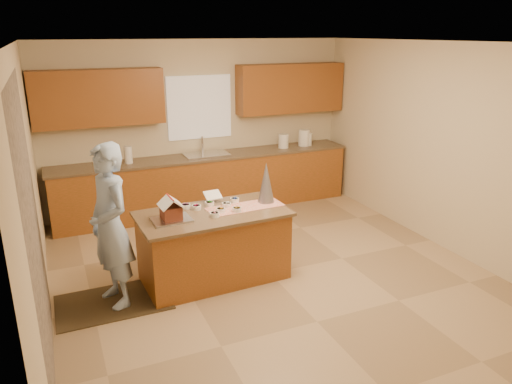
% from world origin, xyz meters
% --- Properties ---
extents(floor, '(5.50, 5.50, 0.00)m').
position_xyz_m(floor, '(0.00, 0.00, 0.00)').
color(floor, tan).
rests_on(floor, ground).
extents(ceiling, '(5.50, 5.50, 0.00)m').
position_xyz_m(ceiling, '(0.00, 0.00, 2.70)').
color(ceiling, silver).
rests_on(ceiling, floor).
extents(wall_back, '(5.50, 5.50, 0.00)m').
position_xyz_m(wall_back, '(0.00, 2.75, 1.35)').
color(wall_back, beige).
rests_on(wall_back, floor).
extents(wall_front, '(5.50, 5.50, 0.00)m').
position_xyz_m(wall_front, '(0.00, -2.75, 1.35)').
color(wall_front, beige).
rests_on(wall_front, floor).
extents(wall_left, '(5.50, 5.50, 0.00)m').
position_xyz_m(wall_left, '(-2.50, 0.00, 1.35)').
color(wall_left, beige).
rests_on(wall_left, floor).
extents(wall_right, '(5.50, 5.50, 0.00)m').
position_xyz_m(wall_right, '(2.50, 0.00, 1.35)').
color(wall_right, beige).
rests_on(wall_right, floor).
extents(stone_accent, '(0.00, 2.50, 2.50)m').
position_xyz_m(stone_accent, '(-2.48, -0.80, 1.25)').
color(stone_accent, gray).
rests_on(stone_accent, wall_left).
extents(window_curtain, '(1.05, 0.03, 1.00)m').
position_xyz_m(window_curtain, '(0.00, 2.72, 1.65)').
color(window_curtain, white).
rests_on(window_curtain, wall_back).
extents(back_counter_base, '(4.80, 0.60, 0.88)m').
position_xyz_m(back_counter_base, '(0.00, 2.45, 0.44)').
color(back_counter_base, '#9D4B20').
rests_on(back_counter_base, floor).
extents(back_counter_top, '(4.85, 0.63, 0.04)m').
position_xyz_m(back_counter_top, '(0.00, 2.45, 0.90)').
color(back_counter_top, brown).
rests_on(back_counter_top, back_counter_base).
extents(upper_cabinet_left, '(1.85, 0.35, 0.80)m').
position_xyz_m(upper_cabinet_left, '(-1.55, 2.57, 1.90)').
color(upper_cabinet_left, brown).
rests_on(upper_cabinet_left, wall_back).
extents(upper_cabinet_right, '(1.85, 0.35, 0.80)m').
position_xyz_m(upper_cabinet_right, '(1.55, 2.57, 1.90)').
color(upper_cabinet_right, brown).
rests_on(upper_cabinet_right, wall_back).
extents(sink, '(0.70, 0.45, 0.12)m').
position_xyz_m(sink, '(0.00, 2.45, 0.89)').
color(sink, silver).
rests_on(sink, back_counter_top).
extents(faucet, '(0.03, 0.03, 0.28)m').
position_xyz_m(faucet, '(0.00, 2.63, 1.06)').
color(faucet, silver).
rests_on(faucet, back_counter_top).
extents(island_base, '(1.67, 0.89, 0.80)m').
position_xyz_m(island_base, '(-0.66, 0.17, 0.40)').
color(island_base, '#9D4B20').
rests_on(island_base, floor).
extents(island_top, '(1.75, 0.97, 0.04)m').
position_xyz_m(island_top, '(-0.66, 0.17, 0.82)').
color(island_top, brown).
rests_on(island_top, island_base).
extents(table_runner, '(0.92, 0.37, 0.01)m').
position_xyz_m(table_runner, '(-0.25, 0.19, 0.84)').
color(table_runner, red).
rests_on(table_runner, island_top).
extents(baking_tray, '(0.43, 0.33, 0.02)m').
position_xyz_m(baking_tray, '(-1.15, 0.10, 0.85)').
color(baking_tray, silver).
rests_on(baking_tray, island_top).
extents(cookbook, '(0.21, 0.17, 0.09)m').
position_xyz_m(cookbook, '(-0.54, 0.52, 0.92)').
color(cookbook, white).
rests_on(cookbook, island_top).
extents(tinsel_tree, '(0.21, 0.21, 0.50)m').
position_xyz_m(tinsel_tree, '(0.05, 0.24, 1.09)').
color(tinsel_tree, '#ADAFBA').
rests_on(tinsel_tree, island_top).
extents(rug, '(1.19, 0.78, 0.01)m').
position_xyz_m(rug, '(-1.85, 0.06, 0.01)').
color(rug, black).
rests_on(rug, floor).
extents(boy, '(0.59, 0.74, 1.76)m').
position_xyz_m(boy, '(-1.80, 0.06, 0.89)').
color(boy, '#9EBAE0').
rests_on(boy, rug).
extents(canister_a, '(0.17, 0.17, 0.24)m').
position_xyz_m(canister_a, '(1.38, 2.45, 1.04)').
color(canister_a, white).
rests_on(canister_a, back_counter_top).
extents(canister_b, '(0.19, 0.19, 0.28)m').
position_xyz_m(canister_b, '(1.78, 2.45, 1.06)').
color(canister_b, white).
rests_on(canister_b, back_counter_top).
extents(canister_c, '(0.15, 0.15, 0.22)m').
position_xyz_m(canister_c, '(1.85, 2.45, 1.03)').
color(canister_c, white).
rests_on(canister_c, back_counter_top).
extents(paper_towel, '(0.12, 0.12, 0.26)m').
position_xyz_m(paper_towel, '(-1.22, 2.45, 1.05)').
color(paper_towel, white).
rests_on(paper_towel, back_counter_top).
extents(gingerbread_house, '(0.26, 0.27, 0.26)m').
position_xyz_m(gingerbread_house, '(-1.15, 0.10, 0.96)').
color(gingerbread_house, maroon).
rests_on(gingerbread_house, baking_tray).
extents(candy_bowls, '(0.71, 0.50, 0.05)m').
position_xyz_m(candy_bowls, '(-0.59, 0.26, 0.86)').
color(candy_bowls, '#FFA728').
rests_on(candy_bowls, island_top).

